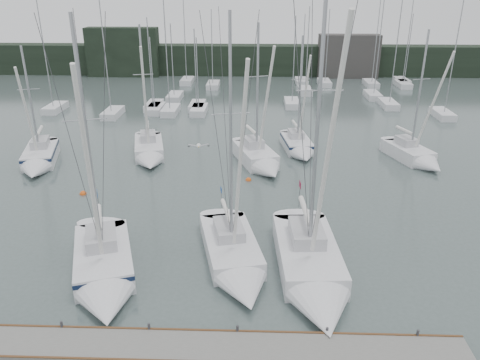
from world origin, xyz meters
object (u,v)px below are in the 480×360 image
buoy_b (248,180)px  buoy_c (83,194)px  sailboat_near_left (104,274)px  sailboat_near_right (314,276)px  sailboat_mid_a (39,160)px  sailboat_mid_d (299,148)px  sailboat_near_center (237,264)px  sailboat_mid_e (417,157)px  sailboat_mid_b (149,153)px  sailboat_mid_c (260,161)px

buoy_b → buoy_c: 12.93m
sailboat_near_left → buoy_c: sailboat_near_left is taller
sailboat_near_right → sailboat_mid_a: 27.73m
sailboat_mid_a → sailboat_mid_d: 23.41m
sailboat_near_right → buoy_b: size_ratio=36.03×
sailboat_near_center → sailboat_mid_e: 23.30m
sailboat_near_center → buoy_b: (0.41, 13.15, -0.51)m
sailboat_near_left → sailboat_near_right: 11.06m
sailboat_mid_b → buoy_c: 8.54m
sailboat_near_right → sailboat_mid_b: size_ratio=1.37×
sailboat_mid_b → sailboat_mid_d: bearing=-4.5°
sailboat_mid_a → sailboat_near_right: bearing=-52.8°
sailboat_mid_c → sailboat_mid_a: bearing=162.0°
sailboat_near_left → sailboat_near_right: (11.06, 0.18, 0.00)m
sailboat_mid_d → sailboat_mid_e: 10.49m
sailboat_mid_d → buoy_b: 8.22m
sailboat_near_left → sailboat_mid_a: size_ratio=1.34×
sailboat_mid_e → sailboat_mid_a: bearing=164.7°
sailboat_mid_b → sailboat_mid_c: 10.22m
sailboat_mid_a → buoy_b: 18.55m
sailboat_near_left → sailboat_mid_d: sailboat_near_left is taller
sailboat_near_right → buoy_c: 19.70m
sailboat_mid_a → sailboat_mid_d: (23.02, 4.25, -0.06)m
sailboat_near_left → sailboat_near_center: sailboat_near_center is taller
sailboat_near_left → sailboat_mid_a: bearing=104.3°
sailboat_near_center → sailboat_near_right: size_ratio=0.86×
sailboat_mid_d → buoy_c: bearing=-157.9°
sailboat_mid_e → buoy_c: bearing=176.9°
sailboat_mid_d → sailboat_near_left: bearing=-127.4°
sailboat_near_center → sailboat_mid_d: 20.53m
sailboat_mid_a → buoy_c: 8.15m
sailboat_near_center → sailboat_mid_b: 19.79m
sailboat_near_right → sailboat_mid_a: sailboat_near_right is taller
buoy_b → buoy_c: bearing=-165.9°
sailboat_near_right → sailboat_near_left: bearing=177.7°
sailboat_near_center → sailboat_mid_a: (-17.95, 15.65, 0.10)m
sailboat_mid_b → buoy_c: size_ratio=23.65×
sailboat_near_right → sailboat_mid_d: (0.97, 21.06, -0.08)m
sailboat_near_right → sailboat_mid_e: bearing=55.9°
sailboat_near_center → sailboat_mid_b: size_ratio=1.18×
sailboat_mid_b → sailboat_mid_e: sailboat_mid_b is taller
sailboat_near_center → sailboat_mid_b: bearing=103.0°
sailboat_mid_e → buoy_b: 15.54m
buoy_b → sailboat_near_left: bearing=-117.0°
sailboat_mid_b → sailboat_mid_e: size_ratio=1.03×
sailboat_near_left → sailboat_mid_c: bearing=45.8°
sailboat_near_right → sailboat_mid_b: sailboat_near_right is taller
sailboat_near_center → sailboat_mid_e: (15.30, 17.57, 0.06)m
sailboat_near_right → buoy_c: bearing=142.2°
sailboat_mid_a → sailboat_mid_c: size_ratio=0.86×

